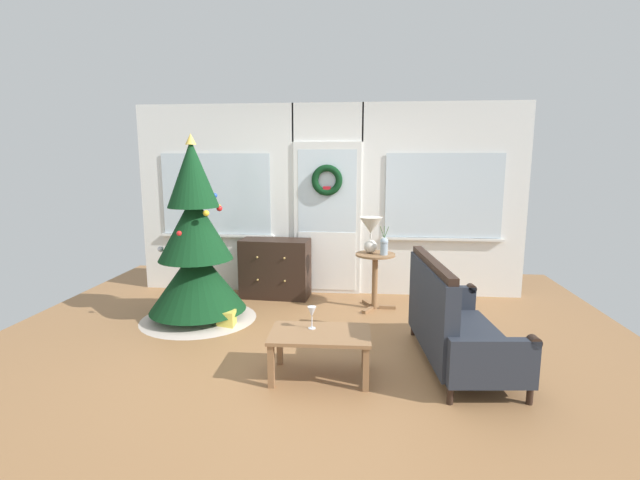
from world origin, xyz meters
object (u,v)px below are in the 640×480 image
Objects in this scene: christmas_tree at (196,254)px; side_table at (375,270)px; coffee_table at (320,339)px; wine_glass at (312,313)px; flower_vase at (384,245)px; table_lamp at (371,230)px; settee_sofa at (451,324)px; gift_box at (227,319)px; dresser_cabinet at (275,268)px.

side_table is at bearing 15.77° from christmas_tree.
wine_glass reaches higher than coffee_table.
flower_vase is 1.79× the size of wine_glass.
table_lamp reaches higher than wine_glass.
settee_sofa is at bearing -66.74° from side_table.
gift_box is at bearing -156.70° from flower_vase.
christmas_tree is at bearing -166.45° from flower_vase.
christmas_tree is 2.13m from side_table.
side_table is at bearing 72.38° from wine_glass.
settee_sofa is 1.81m from table_lamp.
settee_sofa is 1.26m from wine_glass.
wine_glass is (-0.57, -1.79, 0.04)m from side_table.
table_lamp is at bearing 17.29° from christmas_tree.
gift_box is at bearing 136.82° from coffee_table.
gift_box is (-1.73, -0.74, -0.72)m from flower_vase.
settee_sofa is at bearing 17.58° from coffee_table.
settee_sofa is at bearing -69.26° from flower_vase.
flower_vase is at bearing 110.74° from settee_sofa.
flower_vase is (1.41, -0.44, 0.42)m from dresser_cabinet.
christmas_tree reaches higher than coffee_table.
settee_sofa is 3.58× the size of table_lamp.
christmas_tree is 2.46× the size of coffee_table.
side_table is at bearing 26.28° from gift_box.
settee_sofa is (1.96, -1.89, -0.01)m from dresser_cabinet.
flower_vase reaches higher than settee_sofa.
christmas_tree is at bearing -127.07° from dresser_cabinet.
christmas_tree is 4.77× the size of table_lamp.
dresser_cabinet is 2.11× the size of table_lamp.
side_table reaches higher than coffee_table.
christmas_tree is at bearing -164.23° from side_table.
table_lamp reaches higher than coffee_table.
dresser_cabinet is 2.73m from settee_sofa.
dresser_cabinet reaches higher than side_table.
wine_glass reaches higher than gift_box.
side_table is (1.31, -0.38, 0.10)m from dresser_cabinet.
table_lamp is 2.26× the size of wine_glass.
table_lamp is at bearing 146.31° from side_table.
dresser_cabinet is at bearing 162.73° from flower_vase.
coffee_table is (0.82, -2.25, -0.06)m from dresser_cabinet.
dresser_cabinet is at bearing 108.89° from wine_glass.
gift_box is (-1.63, -0.80, -0.40)m from side_table.
coffee_table is 4.38× the size of wine_glass.
settee_sofa is 8.65× the size of gift_box.
wine_glass is at bearing -111.12° from flower_vase.
wine_glass is at bearing -107.62° from side_table.
side_table reaches higher than gift_box.
gift_box is (-2.28, 0.71, -0.29)m from settee_sofa.
wine_glass is (1.46, -1.22, -0.23)m from christmas_tree.
settee_sofa is 2.28× the size of side_table.
flower_vase is at bearing 23.30° from gift_box.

